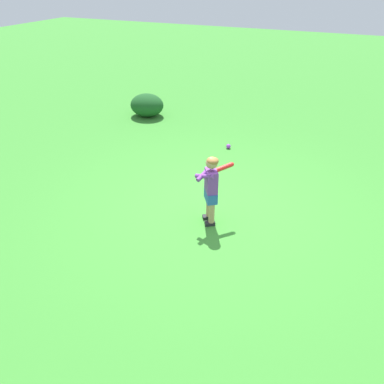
# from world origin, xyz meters

# --- Properties ---
(ground_plane) EXTENTS (40.00, 40.00, 0.00)m
(ground_plane) POSITION_xyz_m (0.00, 0.00, 0.00)
(ground_plane) COLOR #38842D
(child_batter) EXTENTS (0.53, 0.45, 1.08)m
(child_batter) POSITION_xyz_m (-0.41, -0.12, 0.65)
(child_batter) COLOR #232328
(child_batter) RESTS_ON ground
(play_ball_far_right) EXTENTS (0.10, 0.10, 0.10)m
(play_ball_far_right) POSITION_xyz_m (2.22, 0.50, 0.05)
(play_ball_far_right) COLOR purple
(play_ball_far_right) RESTS_ON ground
(shrub_left_background) EXTENTS (0.76, 0.87, 0.57)m
(shrub_left_background) POSITION_xyz_m (3.30, 3.09, 0.28)
(shrub_left_background) COLOR #194C1E
(shrub_left_background) RESTS_ON ground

